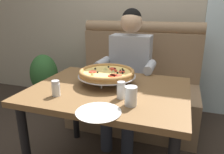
{
  "coord_description": "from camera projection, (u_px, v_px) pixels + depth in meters",
  "views": [
    {
      "loc": [
        0.48,
        -1.35,
        1.28
      ],
      "look_at": [
        -0.01,
        0.1,
        0.78
      ],
      "focal_mm": 34.3,
      "sensor_mm": 36.0,
      "label": 1
    }
  ],
  "objects": [
    {
      "name": "shaker_pepper_flakes",
      "position": [
        56.0,
        89.0,
        1.38
      ],
      "size": [
        0.05,
        0.05,
        0.1
      ],
      "color": "white",
      "rests_on": "dining_table"
    },
    {
      "name": "dining_table",
      "position": [
        109.0,
        100.0,
        1.56
      ],
      "size": [
        1.1,
        0.86,
        0.73
      ],
      "color": "brown",
      "rests_on": "ground_plane"
    },
    {
      "name": "plate_near_left",
      "position": [
        98.0,
        111.0,
        1.17
      ],
      "size": [
        0.25,
        0.25,
        0.02
      ],
      "color": "white",
      "rests_on": "dining_table"
    },
    {
      "name": "drinking_glass",
      "position": [
        131.0,
        97.0,
        1.24
      ],
      "size": [
        0.07,
        0.07,
        0.12
      ],
      "color": "silver",
      "rests_on": "dining_table"
    },
    {
      "name": "shaker_parmesan",
      "position": [
        121.0,
        91.0,
        1.35
      ],
      "size": [
        0.05,
        0.05,
        0.11
      ],
      "color": "white",
      "rests_on": "dining_table"
    },
    {
      "name": "booth_bench",
      "position": [
        135.0,
        89.0,
        2.44
      ],
      "size": [
        1.37,
        0.78,
        1.13
      ],
      "color": "#937556",
      "rests_on": "ground_plane"
    },
    {
      "name": "pizza",
      "position": [
        107.0,
        73.0,
        1.6
      ],
      "size": [
        0.43,
        0.43,
        0.12
      ],
      "color": "silver",
      "rests_on": "dining_table"
    },
    {
      "name": "diner_main",
      "position": [
        128.0,
        68.0,
        2.11
      ],
      "size": [
        0.54,
        0.64,
        1.27
      ],
      "color": "#2D3342",
      "rests_on": "ground_plane"
    },
    {
      "name": "potted_plant",
      "position": [
        45.0,
        78.0,
        2.85
      ],
      "size": [
        0.36,
        0.36,
        0.7
      ],
      "color": "brown",
      "rests_on": "ground_plane"
    }
  ]
}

